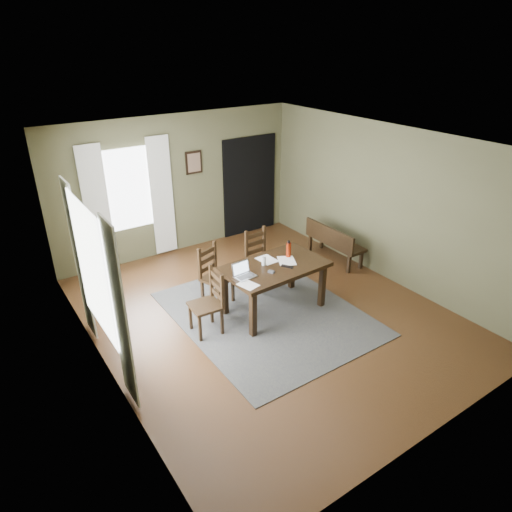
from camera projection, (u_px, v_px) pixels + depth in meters
ground at (267, 314)px, 7.25m from camera, size 5.00×6.00×0.01m
room_shell at (268, 206)px, 6.45m from camera, size 5.02×6.02×2.71m
rug at (267, 313)px, 7.24m from camera, size 2.60×3.20×0.01m
dining_table at (275, 271)px, 7.05m from camera, size 1.63×1.02×0.79m
chair_end at (209, 303)px, 6.62m from camera, size 0.46×0.46×0.99m
chair_back_left at (215, 276)px, 7.36m from camera, size 0.55×0.55×0.99m
chair_back_right at (260, 259)px, 7.86m from camera, size 0.47×0.47×1.02m
bench at (333, 240)px, 8.76m from camera, size 0.41×1.29×0.73m
laptop at (243, 273)px, 6.67m from camera, size 0.32×0.26×0.21m
computer_mouse at (271, 272)px, 6.77m from camera, size 0.08×0.11×0.03m
tv_remote at (287, 266)px, 6.94m from camera, size 0.14×0.18×0.02m
drinking_glass at (264, 261)px, 6.97m from camera, size 0.09×0.09×0.15m
water_bottle at (289, 249)px, 7.21m from camera, size 0.10×0.10×0.27m
paper_a at (248, 285)px, 6.45m from camera, size 0.27×0.32×0.00m
paper_c at (267, 260)px, 7.16m from camera, size 0.26×0.33×0.00m
paper_d at (287, 261)px, 7.13m from camera, size 0.38×0.41×0.00m
window_left at (92, 269)px, 5.51m from camera, size 0.01×1.30×1.70m
window_back at (128, 189)px, 8.31m from camera, size 1.00×0.01×1.50m
curtain_left_near at (120, 317)px, 5.02m from camera, size 0.03×0.48×2.30m
curtain_left_far at (79, 261)px, 6.24m from camera, size 0.03×0.48×2.30m
curtain_back_left at (97, 209)px, 8.08m from camera, size 0.44×0.03×2.30m
curtain_back_right at (162, 197)px, 8.71m from camera, size 0.44×0.03×2.30m
framed_picture at (194, 162)px, 8.86m from camera, size 0.34×0.03×0.44m
doorway_back at (250, 186)px, 9.82m from camera, size 1.30×0.03×2.10m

